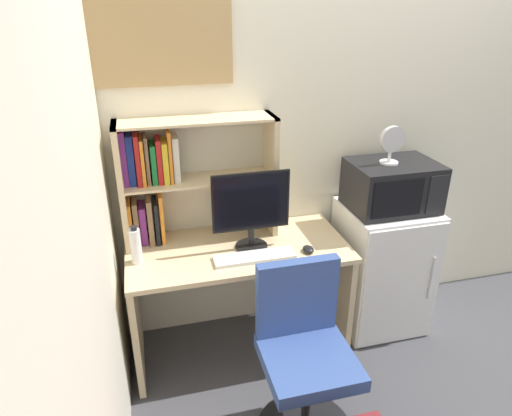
# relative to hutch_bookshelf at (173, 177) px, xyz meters

# --- Properties ---
(wall_back) EXTENTS (6.40, 0.04, 2.60)m
(wall_back) POSITION_rel_hutch_bookshelf_xyz_m (1.64, 0.13, 0.18)
(wall_back) COLOR silver
(wall_back) RESTS_ON ground_plane
(wall_left) EXTENTS (0.04, 4.40, 2.60)m
(wall_left) POSITION_rel_hutch_bookshelf_xyz_m (-0.38, -1.49, 0.18)
(wall_left) COLOR silver
(wall_left) RESTS_ON ground_plane
(desk) EXTENTS (1.27, 0.62, 0.73)m
(desk) POSITION_rel_hutch_bookshelf_xyz_m (0.33, -0.20, -0.61)
(desk) COLOR beige
(desk) RESTS_ON ground_plane
(hutch_bookshelf) EXTENTS (0.89, 0.24, 0.72)m
(hutch_bookshelf) POSITION_rel_hutch_bookshelf_xyz_m (0.00, 0.00, 0.00)
(hutch_bookshelf) COLOR beige
(hutch_bookshelf) RESTS_ON desk
(monitor) EXTENTS (0.44, 0.18, 0.46)m
(monitor) POSITION_rel_hutch_bookshelf_xyz_m (0.40, -0.23, -0.13)
(monitor) COLOR black
(monitor) RESTS_ON desk
(keyboard) EXTENTS (0.45, 0.12, 0.02)m
(keyboard) POSITION_rel_hutch_bookshelf_xyz_m (0.39, -0.35, -0.38)
(keyboard) COLOR silver
(keyboard) RESTS_ON desk
(computer_mouse) EXTENTS (0.06, 0.08, 0.03)m
(computer_mouse) POSITION_rel_hutch_bookshelf_xyz_m (0.70, -0.36, -0.37)
(computer_mouse) COLOR black
(computer_mouse) RESTS_ON desk
(water_bottle) EXTENTS (0.06, 0.06, 0.22)m
(water_bottle) POSITION_rel_hutch_bookshelf_xyz_m (-0.24, -0.23, -0.29)
(water_bottle) COLOR silver
(water_bottle) RESTS_ON desk
(mini_fridge) EXTENTS (0.54, 0.52, 0.86)m
(mini_fridge) POSITION_rel_hutch_bookshelf_xyz_m (1.30, -0.17, -0.69)
(mini_fridge) COLOR white
(mini_fridge) RESTS_ON ground_plane
(microwave) EXTENTS (0.52, 0.39, 0.29)m
(microwave) POSITION_rel_hutch_bookshelf_xyz_m (1.30, -0.17, -0.12)
(microwave) COLOR black
(microwave) RESTS_ON mini_fridge
(desk_fan) EXTENTS (0.15, 0.11, 0.23)m
(desk_fan) POSITION_rel_hutch_bookshelf_xyz_m (1.26, -0.17, 0.15)
(desk_fan) COLOR silver
(desk_fan) RESTS_ON microwave
(desk_chair) EXTENTS (0.49, 0.49, 0.92)m
(desk_chair) POSITION_rel_hutch_bookshelf_xyz_m (0.50, -0.87, -0.71)
(desk_chair) COLOR black
(desk_chair) RESTS_ON ground_plane
(wall_corkboard) EXTENTS (0.79, 0.02, 0.49)m
(wall_corkboard) POSITION_rel_hutch_bookshelf_xyz_m (-0.02, 0.09, 0.74)
(wall_corkboard) COLOR tan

